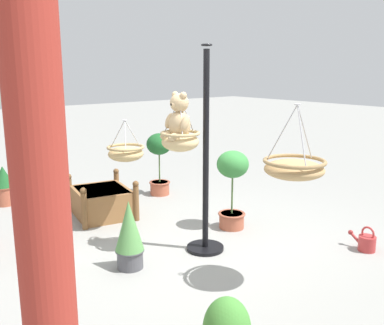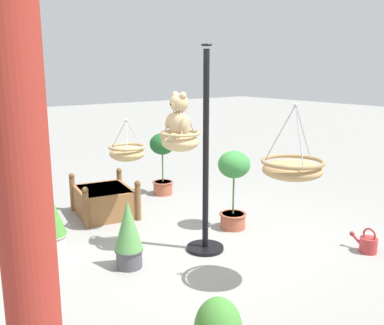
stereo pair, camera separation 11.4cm
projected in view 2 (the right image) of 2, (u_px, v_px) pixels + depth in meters
ground_plane at (199, 246)px, 5.26m from camera, size 40.00×40.00×0.00m
display_pole_central at (205, 191)px, 5.02m from camera, size 0.44×0.44×2.37m
hanging_basket_with_teddy at (180, 140)px, 4.86m from camera, size 0.45×0.45×0.61m
teddy_bear at (178, 119)px, 4.80m from camera, size 0.37×0.33×0.53m
hanging_basket_left_high at (292, 168)px, 4.03m from camera, size 0.59×0.59×0.70m
hanging_basket_right_low at (127, 152)px, 5.63m from camera, size 0.48×0.48×0.54m
greenhouse_pillar_left at (27, 238)px, 1.80m from camera, size 0.43×0.43×2.97m
wooden_planter_box at (104, 200)px, 6.35m from camera, size 1.06×0.97×0.58m
potted_plant_flowering_red at (8, 184)px, 6.86m from camera, size 0.33×0.33×0.63m
potted_plant_tall_leafy at (128, 234)px, 4.65m from camera, size 0.31×0.31×0.76m
potted_plant_bushy_green at (51, 224)px, 4.91m from camera, size 0.35×0.35×0.78m
potted_plant_small_succulent at (163, 157)px, 7.30m from camera, size 0.42×0.42×1.05m
potted_plant_trailing_ivy at (234, 182)px, 5.73m from camera, size 0.42×0.42×1.06m
watering_can at (368, 244)px, 5.08m from camera, size 0.35×0.20×0.30m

